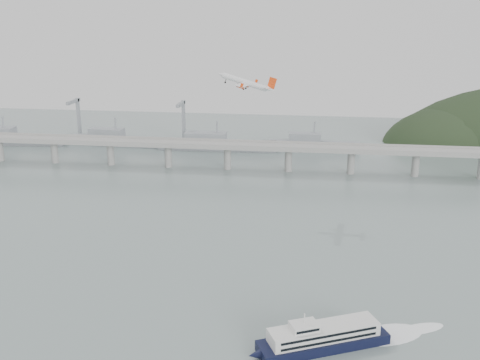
# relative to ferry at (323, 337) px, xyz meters

# --- Properties ---
(ground) EXTENTS (900.00, 900.00, 0.00)m
(ground) POSITION_rel_ferry_xyz_m (-46.65, 46.22, -4.42)
(ground) COLOR slate
(ground) RESTS_ON ground
(bridge) EXTENTS (800.00, 22.00, 23.90)m
(bridge) POSITION_rel_ferry_xyz_m (-47.80, 246.22, 13.23)
(bridge) COLOR gray
(bridge) RESTS_ON ground
(distant_fleet) EXTENTS (453.00, 60.90, 40.00)m
(distant_fleet) POSITION_rel_ferry_xyz_m (-202.00, 311.30, 1.80)
(distant_fleet) COLOR gray
(distant_fleet) RESTS_ON ground
(ferry) EXTENTS (80.77, 43.41, 16.30)m
(ferry) POSITION_rel_ferry_xyz_m (0.00, 0.00, 0.00)
(ferry) COLOR black
(ferry) RESTS_ON ground
(airliner) EXTENTS (38.22, 34.77, 12.75)m
(airliner) POSITION_rel_ferry_xyz_m (-49.61, 151.78, 78.92)
(airliner) COLOR white
(airliner) RESTS_ON ground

